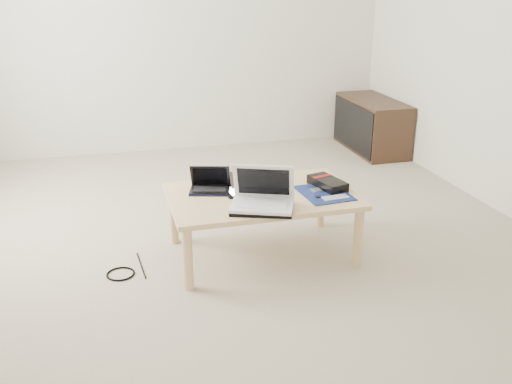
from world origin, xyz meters
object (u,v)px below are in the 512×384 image
object	(u,v)px
netbook	(210,185)
white_laptop	(263,197)
media_cabinet	(371,125)
gpu_box	(327,183)
coffee_table	(262,201)

from	to	relation	value
netbook	white_laptop	distance (m)	0.42
media_cabinet	gpu_box	xyz separation A→B (m)	(-1.21, -1.87, 0.18)
coffee_table	media_cabinet	world-z (taller)	media_cabinet
coffee_table	netbook	bearing A→B (deg)	155.40
gpu_box	white_laptop	bearing A→B (deg)	-155.73
coffee_table	netbook	distance (m)	0.33
coffee_table	white_laptop	bearing A→B (deg)	-104.84
media_cabinet	white_laptop	distance (m)	2.69
media_cabinet	white_laptop	size ratio (longest dim) A/B	2.22
coffee_table	white_laptop	distance (m)	0.25
coffee_table	gpu_box	xyz separation A→B (m)	(0.42, -0.00, 0.08)
coffee_table	white_laptop	size ratio (longest dim) A/B	2.71
netbook	media_cabinet	bearing A→B (deg)	42.20
coffee_table	gpu_box	bearing A→B (deg)	-0.55
coffee_table	gpu_box	size ratio (longest dim) A/B	3.87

